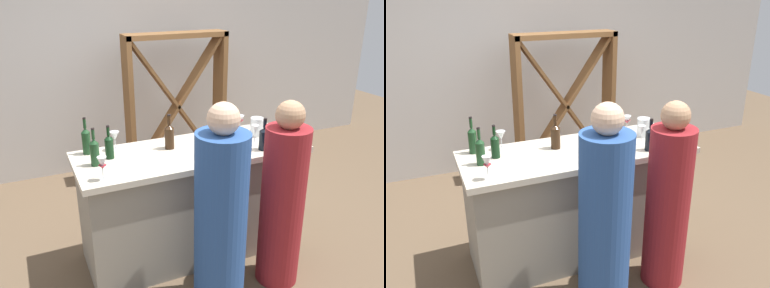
{
  "view_description": "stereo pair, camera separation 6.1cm",
  "coord_description": "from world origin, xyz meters",
  "views": [
    {
      "loc": [
        -1.28,
        -2.87,
        2.28
      ],
      "look_at": [
        0.0,
        0.0,
        1.04
      ],
      "focal_mm": 38.0,
      "sensor_mm": 36.0,
      "label": 1
    },
    {
      "loc": [
        -1.23,
        -2.89,
        2.28
      ],
      "look_at": [
        0.0,
        0.0,
        1.04
      ],
      "focal_mm": 38.0,
      "sensor_mm": 36.0,
      "label": 2
    }
  ],
  "objects": [
    {
      "name": "ground_plane",
      "position": [
        0.0,
        0.0,
        0.0
      ],
      "size": [
        12.0,
        12.0,
        0.0
      ],
      "primitive_type": "plane",
      "color": "brown"
    },
    {
      "name": "wine_glass_near_center",
      "position": [
        0.54,
        -0.11,
        1.12
      ],
      "size": [
        0.07,
        0.07,
        0.17
      ],
      "color": "white",
      "rests_on": "bar_counter"
    },
    {
      "name": "wine_bottle_center_dark_green",
      "position": [
        -0.67,
        0.1,
        1.09
      ],
      "size": [
        0.07,
        0.07,
        0.27
      ],
      "color": "black",
      "rests_on": "bar_counter"
    },
    {
      "name": "wine_bottle_far_right_clear_pale",
      "position": [
        0.84,
        -0.11,
        1.11
      ],
      "size": [
        0.07,
        0.07,
        0.31
      ],
      "color": "#B7C6B2",
      "rests_on": "bar_counter"
    },
    {
      "name": "wine_glass_far_left",
      "position": [
        -0.59,
        0.25,
        1.11
      ],
      "size": [
        0.08,
        0.08,
        0.16
      ],
      "color": "white",
      "rests_on": "bar_counter"
    },
    {
      "name": "wine_glass_near_left",
      "position": [
        -0.8,
        -0.26,
        1.11
      ],
      "size": [
        0.07,
        0.07,
        0.18
      ],
      "color": "white",
      "rests_on": "bar_counter"
    },
    {
      "name": "person_center_guest",
      "position": [
        -0.07,
        -0.67,
        0.73
      ],
      "size": [
        0.39,
        0.39,
        1.58
      ],
      "rotation": [
        0.0,
        0.0,
        1.54
      ],
      "color": "#284C8C",
      "rests_on": "ground"
    },
    {
      "name": "wine_bottle_second_right_amber_brown",
      "position": [
        -0.16,
        0.1,
        1.1
      ],
      "size": [
        0.08,
        0.08,
        0.3
      ],
      "color": "#331E0F",
      "rests_on": "bar_counter"
    },
    {
      "name": "wine_glass_near_right",
      "position": [
        0.58,
        0.21,
        1.11
      ],
      "size": [
        0.07,
        0.07,
        0.16
      ],
      "color": "white",
      "rests_on": "bar_counter"
    },
    {
      "name": "wine_bottle_leftmost_olive_green",
      "position": [
        -0.82,
        0.27,
        1.11
      ],
      "size": [
        0.07,
        0.07,
        0.31
      ],
      "color": "#193D1E",
      "rests_on": "bar_counter"
    },
    {
      "name": "back_wall",
      "position": [
        0.0,
        2.2,
        1.4
      ],
      "size": [
        8.0,
        0.1,
        2.8
      ],
      "primitive_type": "cube",
      "color": "#BCB7B2",
      "rests_on": "ground"
    },
    {
      "name": "wine_bottle_rightmost_near_black",
      "position": [
        0.55,
        -0.24,
        1.1
      ],
      "size": [
        0.08,
        0.08,
        0.27
      ],
      "color": "black",
      "rests_on": "bar_counter"
    },
    {
      "name": "wine_bottle_second_left_olive_green",
      "position": [
        -0.8,
        0.01,
        1.11
      ],
      "size": [
        0.07,
        0.07,
        0.3
      ],
      "color": "#193D1E",
      "rests_on": "bar_counter"
    },
    {
      "name": "water_pitcher",
      "position": [
        0.67,
        0.07,
        1.08
      ],
      "size": [
        0.12,
        0.12,
        0.17
      ],
      "color": "silver",
      "rests_on": "bar_counter"
    },
    {
      "name": "person_left_guest",
      "position": [
        0.48,
        -0.64,
        0.71
      ],
      "size": [
        0.39,
        0.39,
        1.52
      ],
      "rotation": [
        0.0,
        0.0,
        1.74
      ],
      "color": "maroon",
      "rests_on": "ground"
    },
    {
      "name": "wine_rack",
      "position": [
        0.53,
        1.65,
        0.88
      ],
      "size": [
        1.26,
        0.28,
        1.76
      ],
      "color": "brown",
      "rests_on": "ground"
    },
    {
      "name": "bar_counter",
      "position": [
        0.0,
        0.0,
        0.5
      ],
      "size": [
        1.94,
        0.73,
        0.99
      ],
      "color": "gray",
      "rests_on": "ground"
    }
  ]
}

